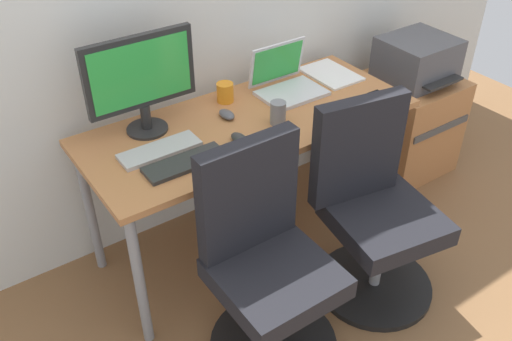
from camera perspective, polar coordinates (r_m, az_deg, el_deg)
ground_plane at (r=2.95m, az=-0.56°, el=-7.02°), size 5.28×5.28×0.00m
desk at (r=2.55m, az=-0.64°, el=3.88°), size 1.53×0.63×0.73m
office_chair_left at (r=2.22m, az=1.00°, el=-9.80°), size 0.54×0.54×0.94m
office_chair_right at (r=2.51m, az=11.90°, el=-4.21°), size 0.54×0.54×0.94m
side_cabinet at (r=3.46m, az=15.01°, el=4.69°), size 0.49×0.51×0.58m
printer at (r=3.27m, az=16.13°, el=10.84°), size 0.38×0.40×0.24m
desktop_monitor at (r=2.36m, az=-11.70°, el=9.25°), size 0.48×0.18×0.43m
open_laptop at (r=2.73m, az=3.06°, el=9.16°), size 0.31×0.26×0.23m
keyboard_by_monitor at (r=2.23m, az=-7.23°, el=0.79°), size 0.34×0.12×0.02m
keyboard_by_laptop at (r=2.32m, az=-9.81°, el=2.07°), size 0.34×0.12×0.02m
mouse_by_monitor at (r=2.35m, az=-1.72°, el=3.30°), size 0.06×0.10×0.03m
mouse_by_laptop at (r=2.52m, az=-3.02°, el=5.75°), size 0.06×0.10×0.03m
coffee_mug at (r=2.64m, az=-3.18°, el=7.98°), size 0.08×0.08×0.09m
pen_cup at (r=2.46m, az=2.26°, el=5.91°), size 0.07×0.07×0.10m
phone_near_monitor at (r=2.75m, az=12.82°, el=7.25°), size 0.07×0.14×0.01m
paper_pile at (r=2.93m, az=7.65°, el=9.76°), size 0.21×0.30×0.01m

